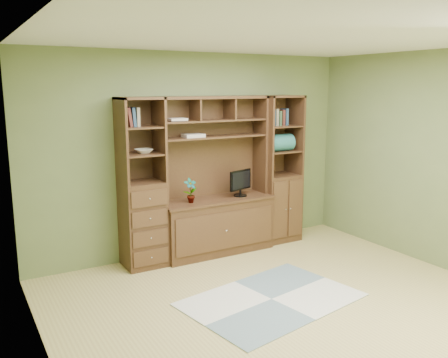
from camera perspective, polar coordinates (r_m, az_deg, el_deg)
room at (r=4.56m, az=7.96°, el=0.01°), size 4.60×4.10×2.64m
center_hutch at (r=6.13m, az=-0.91°, el=0.32°), size 1.54×0.53×2.05m
left_tower at (r=5.75m, az=-9.84°, el=-0.55°), size 0.50×0.45×2.05m
right_tower at (r=6.71m, az=6.59°, el=1.19°), size 0.55×0.45×2.05m
rug at (r=5.07m, az=5.75°, el=-14.21°), size 1.92×1.44×0.01m
monitor at (r=6.28m, az=1.99°, el=0.09°), size 0.43×0.29×0.49m
orchid at (r=5.95m, az=-4.06°, el=-1.40°), size 0.17×0.11×0.31m
magazines at (r=6.00m, az=-3.74°, el=5.24°), size 0.26×0.19×0.04m
bowl at (r=5.70m, az=-9.63°, el=3.34°), size 0.21×0.21×0.05m
blanket_teal at (r=6.59m, az=6.60°, el=4.36°), size 0.40×0.23×0.23m
blanket_red at (r=6.80m, az=7.11°, el=4.32°), size 0.32×0.18×0.18m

